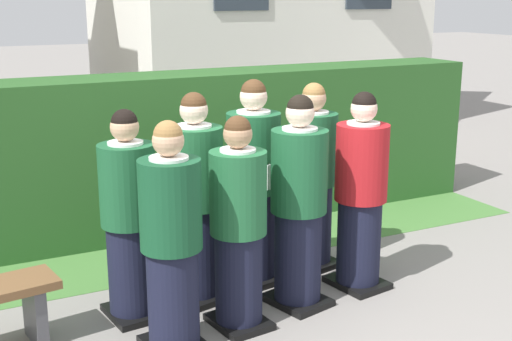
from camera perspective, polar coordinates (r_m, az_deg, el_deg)
ground_plane at (r=5.28m, az=1.48°, el=-11.83°), size 60.00×60.00×0.00m
student_front_row_0 at (r=4.53m, az=-7.07°, el=-6.17°), size 0.42×0.50×1.58m
student_front_row_1 at (r=4.82m, az=-1.48°, el=-4.95°), size 0.41×0.51×1.55m
student_front_row_2 at (r=5.16m, az=3.58°, el=-3.12°), size 0.48×0.56×1.64m
student_in_red_blazer at (r=5.54m, az=8.73°, el=-2.17°), size 0.44×0.52×1.62m
student_rear_row_0 at (r=5.05m, az=-10.56°, el=-4.18°), size 0.41×0.52×1.57m
student_rear_row_1 at (r=5.27m, az=-5.05°, el=-2.75°), size 0.48×0.56×1.64m
student_rear_row_2 at (r=5.59m, az=-0.20°, el=-1.41°), size 0.47×0.57×1.70m
student_rear_row_3 at (r=5.94m, az=4.71°, el=-0.85°), size 0.47×0.55×1.63m
hedge at (r=6.96m, az=-7.21°, el=1.50°), size 7.00×0.70×1.58m
lawn_strip at (r=6.47m, az=-4.57°, el=-6.73°), size 7.00×0.90×0.01m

